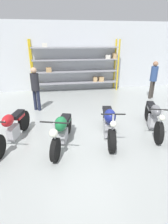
% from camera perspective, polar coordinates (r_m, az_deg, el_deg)
% --- Properties ---
extents(ground_plane, '(30.00, 30.00, 0.00)m').
position_cam_1_polar(ground_plane, '(5.16, 0.71, -8.89)').
color(ground_plane, '#9EA3A0').
extents(back_wall, '(30.00, 0.08, 3.60)m').
position_cam_1_polar(back_wall, '(10.05, -4.95, 17.46)').
color(back_wall, silver).
rests_on(back_wall, ground_plane).
extents(shelving_rack, '(4.68, 0.63, 2.71)m').
position_cam_1_polar(shelving_rack, '(9.77, -2.32, 14.89)').
color(shelving_rack, gold).
rests_on(shelving_rack, ground_plane).
extents(motorcycle_red, '(0.83, 2.11, 1.00)m').
position_cam_1_polar(motorcycle_red, '(5.19, -22.64, -4.75)').
color(motorcycle_red, black).
rests_on(motorcycle_red, ground_plane).
extents(motorcycle_green, '(0.84, 1.88, 1.00)m').
position_cam_1_polar(motorcycle_green, '(4.72, -7.21, -5.87)').
color(motorcycle_green, black).
rests_on(motorcycle_green, ground_plane).
extents(motorcycle_blue, '(0.67, 2.02, 1.04)m').
position_cam_1_polar(motorcycle_blue, '(5.13, 8.10, -3.61)').
color(motorcycle_blue, black).
rests_on(motorcycle_blue, ground_plane).
extents(motorcycle_grey, '(0.91, 2.08, 1.00)m').
position_cam_1_polar(motorcycle_grey, '(5.88, 21.74, -1.44)').
color(motorcycle_grey, black).
rests_on(motorcycle_grey, ground_plane).
extents(person_browsing, '(0.44, 0.44, 1.73)m').
position_cam_1_polar(person_browsing, '(7.16, -15.63, 8.26)').
color(person_browsing, '#1E2338').
rests_on(person_browsing, ground_plane).
extents(person_near_rack, '(0.44, 0.44, 1.77)m').
position_cam_1_polar(person_near_rack, '(9.07, 21.78, 10.61)').
color(person_near_rack, '#38332D').
rests_on(person_near_rack, ground_plane).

